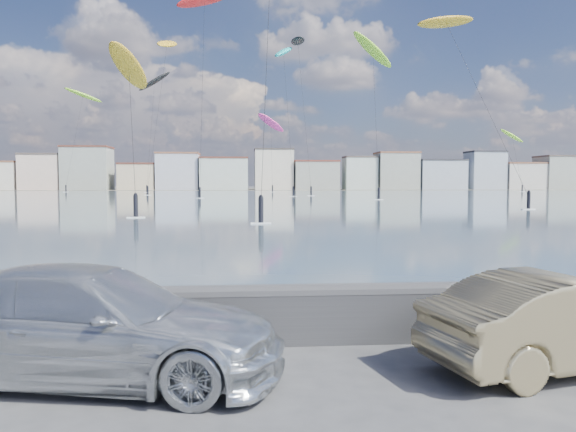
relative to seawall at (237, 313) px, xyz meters
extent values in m
plane|color=#333335|center=(0.00, -2.70, -0.58)|extent=(700.00, 700.00, 0.00)
cube|color=#3F5766|center=(0.00, 88.80, -0.58)|extent=(500.00, 177.00, 0.00)
cube|color=#4C473D|center=(0.00, 197.30, -0.57)|extent=(500.00, 60.00, 0.00)
cube|color=#28282B|center=(0.00, 0.00, -0.13)|extent=(400.00, 0.35, 0.90)
cylinder|color=#28282B|center=(0.00, 0.00, 0.32)|extent=(400.00, 0.36, 0.36)
cube|color=beige|center=(-79.00, 183.30, 3.92)|extent=(11.00, 10.00, 9.00)
cube|color=brown|center=(-79.00, 183.30, 8.72)|extent=(11.22, 10.20, 0.60)
cube|color=beige|center=(-66.00, 183.30, 5.17)|extent=(13.00, 11.00, 11.50)
cube|color=#4C423D|center=(-66.00, 183.30, 11.22)|extent=(13.26, 11.22, 0.60)
cube|color=gray|center=(-51.50, 183.30, 6.42)|extent=(15.00, 12.00, 14.00)
cube|color=#562D23|center=(-51.50, 183.30, 13.72)|extent=(15.30, 12.24, 0.60)
cube|color=beige|center=(-35.00, 183.30, 3.67)|extent=(12.00, 10.00, 8.50)
cube|color=#562D23|center=(-35.00, 183.30, 8.22)|extent=(12.24, 10.20, 0.60)
cube|color=#B2B7C6|center=(-21.50, 183.30, 5.42)|extent=(14.00, 11.00, 12.00)
cube|color=brown|center=(-21.50, 183.30, 11.72)|extent=(14.28, 11.22, 0.60)
cube|color=#B7C6BC|center=(-6.00, 183.30, 4.67)|extent=(16.00, 13.00, 10.50)
cube|color=#562D23|center=(-6.00, 183.30, 10.22)|extent=(16.32, 13.26, 0.60)
cube|color=beige|center=(11.00, 183.30, 6.17)|extent=(13.00, 10.00, 13.50)
cube|color=#383330|center=(11.00, 183.30, 13.22)|extent=(13.26, 10.20, 0.60)
cube|color=gray|center=(25.50, 183.30, 4.17)|extent=(15.00, 12.00, 9.50)
cube|color=brown|center=(25.50, 183.30, 9.22)|extent=(15.30, 12.24, 0.60)
cube|color=#B7C6BC|center=(41.00, 183.30, 4.92)|extent=(11.00, 9.00, 11.00)
cube|color=#4C423D|center=(41.00, 183.30, 10.72)|extent=(11.22, 9.18, 0.60)
cube|color=gray|center=(54.00, 183.30, 5.67)|extent=(14.00, 11.00, 12.50)
cube|color=brown|center=(54.00, 183.30, 12.22)|extent=(14.28, 11.22, 0.60)
cube|color=#9EA8B7|center=(69.50, 183.30, 4.42)|extent=(16.00, 12.00, 10.00)
cube|color=#2D2D33|center=(69.50, 183.30, 9.72)|extent=(16.32, 12.24, 0.60)
cube|color=#9EA8B7|center=(86.00, 183.30, 5.92)|extent=(12.00, 10.00, 13.00)
cube|color=#2D2D33|center=(86.00, 183.30, 12.72)|extent=(12.24, 10.20, 0.60)
cube|color=beige|center=(99.50, 183.30, 3.92)|extent=(14.00, 11.00, 9.00)
cube|color=brown|center=(99.50, 183.30, 8.72)|extent=(14.28, 11.22, 0.60)
cube|color=gray|center=(114.00, 183.30, 5.17)|extent=(15.00, 12.00, 11.50)
cube|color=#4C423D|center=(114.00, 183.30, 11.22)|extent=(15.30, 12.24, 0.60)
imported|color=silver|center=(-2.09, -1.49, 0.24)|extent=(5.97, 3.32, 1.64)
imported|color=tan|center=(5.06, -1.64, 0.16)|extent=(4.74, 2.56, 1.48)
ellipsoid|color=#BF8C19|center=(25.48, 59.53, 22.14)|extent=(8.69, 4.82, 2.89)
cube|color=white|center=(29.26, 45.25, -0.53)|extent=(1.40, 0.42, 0.08)
cylinder|color=black|center=(29.26, 45.25, 0.37)|extent=(0.36, 0.36, 1.70)
sphere|color=black|center=(29.26, 45.25, 1.27)|extent=(0.28, 0.28, 0.28)
cylinder|color=black|center=(27.37, 52.39, 11.43)|extent=(3.81, 14.31, 21.44)
ellipsoid|color=black|center=(-24.37, 152.83, 30.51)|extent=(9.27, 5.11, 7.17)
cube|color=white|center=(-24.45, 137.60, -0.53)|extent=(1.40, 0.42, 0.08)
cylinder|color=black|center=(-24.45, 137.60, 0.37)|extent=(0.36, 0.36, 1.70)
sphere|color=black|center=(-24.45, 137.60, 1.27)|extent=(0.28, 0.28, 0.28)
cylinder|color=black|center=(-24.41, 145.22, 15.62)|extent=(0.12, 15.26, 29.81)
ellipsoid|color=#19BFBF|center=(8.96, 110.23, 29.63)|extent=(6.30, 11.17, 5.52)
cube|color=white|center=(9.82, 96.79, -0.53)|extent=(1.40, 0.42, 0.08)
cylinder|color=black|center=(9.82, 96.79, 0.37)|extent=(0.36, 0.36, 1.70)
sphere|color=black|center=(9.82, 96.79, 1.27)|extent=(0.28, 0.28, 0.28)
cylinder|color=black|center=(9.39, 103.51, 15.18)|extent=(0.90, 13.47, 28.93)
ellipsoid|color=#BF8C19|center=(-11.02, 47.58, 13.65)|extent=(3.93, 7.75, 4.42)
cube|color=white|center=(-8.29, 35.28, -0.53)|extent=(1.40, 0.42, 0.08)
cylinder|color=black|center=(-8.29, 35.28, 0.37)|extent=(0.36, 0.36, 1.70)
sphere|color=black|center=(-8.29, 35.28, 1.27)|extent=(0.28, 0.28, 0.28)
cylinder|color=black|center=(-9.65, 41.43, 7.18)|extent=(2.77, 12.33, 12.95)
ellipsoid|color=#E5338C|center=(8.22, 148.95, 18.78)|extent=(8.98, 6.29, 6.42)
cube|color=white|center=(8.22, 140.84, -0.53)|extent=(1.40, 0.42, 0.08)
cylinder|color=black|center=(8.22, 140.84, 0.37)|extent=(0.36, 0.36, 1.70)
sphere|color=black|center=(8.22, 140.84, 1.27)|extent=(0.28, 0.28, 0.28)
cylinder|color=black|center=(8.22, 144.90, 9.75)|extent=(0.04, 8.14, 18.07)
ellipsoid|color=#8CD826|center=(22.41, 85.75, 24.62)|extent=(9.74, 8.47, 5.99)
cube|color=white|center=(21.43, 76.64, -0.53)|extent=(1.40, 0.42, 0.08)
cylinder|color=black|center=(21.43, 76.64, 0.37)|extent=(0.36, 0.36, 1.70)
sphere|color=black|center=(21.43, 76.64, 1.27)|extent=(0.28, 0.28, 0.28)
cylinder|color=black|center=(21.92, 81.20, 12.67)|extent=(1.01, 9.14, 23.92)
ellipsoid|color=#BF8C19|center=(-16.72, 121.56, 33.53)|extent=(5.50, 10.26, 4.79)
cube|color=white|center=(-19.47, 108.75, -0.53)|extent=(1.40, 0.42, 0.08)
cylinder|color=black|center=(-19.47, 108.75, 0.37)|extent=(0.36, 0.36, 1.70)
sphere|color=black|center=(-19.47, 108.75, 1.27)|extent=(0.28, 0.28, 0.28)
cylinder|color=black|center=(-18.10, 115.15, 17.13)|extent=(2.79, 12.84, 32.82)
ellipsoid|color=black|center=(12.30, 113.65, 32.79)|extent=(3.28, 9.63, 1.93)
cube|color=white|center=(13.72, 100.67, -0.53)|extent=(1.40, 0.42, 0.08)
cylinder|color=black|center=(13.72, 100.67, 0.37)|extent=(0.36, 0.36, 1.70)
sphere|color=black|center=(13.72, 100.67, 1.27)|extent=(0.28, 0.28, 0.28)
cylinder|color=black|center=(13.01, 107.16, 16.76)|extent=(1.45, 13.01, 32.08)
ellipsoid|color=#8CD826|center=(-45.03, 156.28, 26.92)|extent=(10.92, 6.49, 4.42)
cube|color=white|center=(-47.31, 145.90, -0.53)|extent=(1.40, 0.42, 0.08)
cylinder|color=black|center=(-47.31, 145.90, 0.37)|extent=(0.36, 0.36, 1.70)
sphere|color=black|center=(-47.31, 145.90, 1.27)|extent=(0.28, 0.28, 0.28)
cylinder|color=black|center=(-46.17, 151.09, 13.82)|extent=(2.31, 10.42, 26.21)
cube|color=white|center=(1.36, 28.21, -0.53)|extent=(1.40, 0.42, 0.08)
cylinder|color=black|center=(1.36, 28.21, 0.37)|extent=(0.36, 0.36, 1.70)
sphere|color=black|center=(1.36, 28.21, 1.27)|extent=(0.28, 0.28, 0.28)
cylinder|color=black|center=(2.04, 34.75, 11.18)|extent=(1.40, 13.11, 20.94)
ellipsoid|color=#8CD826|center=(80.52, 152.87, 15.92)|extent=(9.77, 6.09, 5.06)
cube|color=white|center=(77.78, 140.48, -0.53)|extent=(1.40, 0.42, 0.08)
cylinder|color=black|center=(77.78, 140.48, 0.37)|extent=(0.36, 0.36, 1.70)
sphere|color=black|center=(77.78, 140.48, 1.27)|extent=(0.28, 0.28, 0.28)
cylinder|color=black|center=(79.15, 146.68, 8.32)|extent=(2.77, 12.42, 15.22)
cube|color=white|center=(-7.11, 86.83, -0.53)|extent=(1.40, 0.42, 0.08)
cylinder|color=black|center=(-7.11, 86.83, 0.37)|extent=(0.36, 0.36, 1.70)
sphere|color=black|center=(-7.11, 86.83, 1.27)|extent=(0.28, 0.28, 0.28)
cylinder|color=black|center=(-6.81, 90.72, 17.94)|extent=(0.63, 7.80, 34.44)
camera|label=1|loc=(0.10, -9.75, 2.30)|focal=35.00mm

